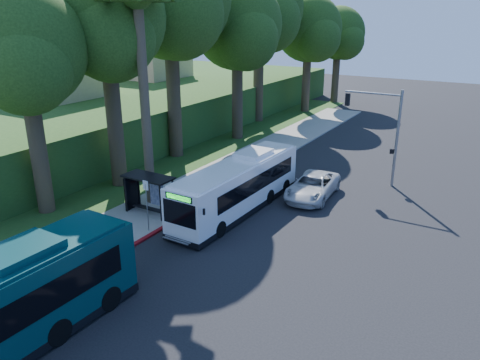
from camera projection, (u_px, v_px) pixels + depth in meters
The scene contains 18 objects.
ground at pixel (271, 221), 28.53m from camera, with size 140.00×140.00×0.00m, color black.
sidewalk at pixel (176, 197), 32.00m from camera, with size 4.50×70.00×0.12m, color gray.
red_curb at pixel (165, 226), 27.66m from camera, with size 0.25×30.00×0.13m, color maroon.
grass_verge at pixel (159, 165), 38.79m from camera, with size 8.00×70.00×0.06m, color #234719.
bus_shelter at pixel (147, 186), 29.08m from camera, with size 3.20×1.51×2.55m.
stop_sign_pole at pixel (147, 199), 26.36m from camera, with size 0.35×0.06×3.17m.
traffic_signal_pole at pixel (384, 125), 33.31m from camera, with size 4.10×0.30×7.00m.
palm_tree at pixel (138, 5), 27.04m from camera, with size 4.20×4.20×14.40m.
hillside_backdrop at pixel (124, 102), 52.52m from camera, with size 24.00×60.00×8.80m.
tree_0 at pixel (107, 25), 30.66m from camera, with size 8.40×8.00×15.70m.
tree_1 at pixel (170, 2), 37.08m from camera, with size 10.50×10.00×18.26m.
tree_2 at pixel (238, 29), 43.61m from camera, with size 8.82×8.40×15.12m.
tree_3 at pixel (260, 12), 50.53m from camera, with size 10.08×9.60×17.28m.
tree_4 at pixel (309, 32), 56.58m from camera, with size 8.40×8.00×14.14m.
tree_5 at pixel (339, 36), 62.85m from camera, with size 7.35×7.00×12.86m.
tree_6 at pixel (24, 55), 26.55m from camera, with size 7.56×7.20×13.74m.
white_bus at pixel (239, 185), 29.58m from camera, with size 2.77×11.75×3.49m.
pickup at pixel (313, 186), 31.98m from camera, with size 2.61×5.67×1.57m, color silver.
Camera 1 is at (11.59, -23.34, 12.03)m, focal length 35.00 mm.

